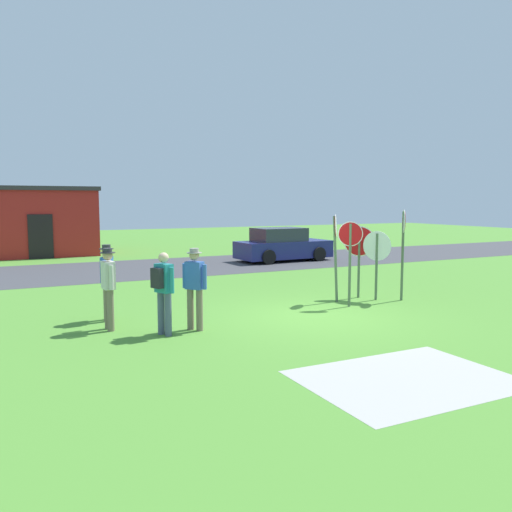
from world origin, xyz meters
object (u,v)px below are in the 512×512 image
at_px(parked_car_on_street, 282,246).
at_px(stop_sign_low_front, 350,250).
at_px(person_near_signs, 108,284).
at_px(stop_sign_rear_left, 336,244).
at_px(person_with_sunhat, 107,278).
at_px(person_holding_notes, 195,284).
at_px(stop_sign_tallest, 359,249).
at_px(person_in_teal, 163,288).
at_px(stop_sign_leaning_right, 403,240).
at_px(stop_sign_center_cluster, 377,253).

height_order(parked_car_on_street, stop_sign_low_front, stop_sign_low_front).
bearing_deg(person_near_signs, stop_sign_rear_left, 4.18).
bearing_deg(parked_car_on_street, person_with_sunhat, -137.56).
relative_size(person_near_signs, person_holding_notes, 1.00).
distance_m(stop_sign_tallest, stop_sign_rear_left, 0.99).
xyz_separation_m(stop_sign_low_front, person_in_teal, (-5.13, -0.68, -0.48)).
distance_m(stop_sign_leaning_right, person_with_sunhat, 7.80).
distance_m(stop_sign_tallest, person_holding_notes, 5.63).
relative_size(parked_car_on_street, stop_sign_low_front, 1.99).
distance_m(stop_sign_low_front, person_near_signs, 6.05).
bearing_deg(stop_sign_center_cluster, parked_car_on_street, 75.96).
relative_size(person_with_sunhat, person_in_teal, 1.03).
bearing_deg(person_with_sunhat, stop_sign_center_cluster, -6.15).
bearing_deg(person_with_sunhat, stop_sign_rear_left, -4.58).
bearing_deg(person_in_teal, parked_car_on_street, 50.39).
xyz_separation_m(person_near_signs, person_with_sunhat, (0.15, 0.92, 0.00)).
xyz_separation_m(stop_sign_leaning_right, person_holding_notes, (-6.22, -0.62, -0.67)).
bearing_deg(person_holding_notes, person_in_teal, -170.75).
xyz_separation_m(person_in_teal, person_holding_notes, (0.71, 0.12, 0.00)).
xyz_separation_m(stop_sign_center_cluster, person_in_teal, (-6.34, -1.10, -0.31)).
xyz_separation_m(stop_sign_rear_left, stop_sign_center_cluster, (1.17, -0.29, -0.28)).
distance_m(person_near_signs, person_with_sunhat, 0.93).
bearing_deg(person_holding_notes, stop_sign_low_front, 7.34).
relative_size(stop_sign_low_front, person_near_signs, 1.26).
distance_m(person_with_sunhat, person_in_teal, 2.01).
xyz_separation_m(stop_sign_tallest, person_in_teal, (-6.13, -1.60, -0.40)).
height_order(parked_car_on_street, person_holding_notes, person_holding_notes).
xyz_separation_m(stop_sign_low_front, person_with_sunhat, (-5.88, 1.18, -0.48)).
relative_size(stop_sign_leaning_right, person_near_signs, 1.43).
relative_size(parked_car_on_street, person_near_signs, 2.52).
bearing_deg(stop_sign_center_cluster, stop_sign_low_front, -161.04).
xyz_separation_m(stop_sign_rear_left, stop_sign_low_front, (-0.05, -0.71, -0.10)).
relative_size(stop_sign_low_front, stop_sign_center_cluster, 1.16).
height_order(stop_sign_center_cluster, person_near_signs, stop_sign_center_cluster).
xyz_separation_m(stop_sign_tallest, stop_sign_low_front, (-1.00, -0.92, 0.08)).
bearing_deg(person_in_teal, stop_sign_tallest, 14.65).
height_order(stop_sign_leaning_right, person_in_teal, stop_sign_leaning_right).
bearing_deg(person_with_sunhat, stop_sign_tallest, -2.20).
xyz_separation_m(parked_car_on_street, stop_sign_tallest, (-2.57, -8.90, 0.70)).
xyz_separation_m(stop_sign_leaning_right, person_in_teal, (-6.93, -0.74, -0.67)).
height_order(person_with_sunhat, person_holding_notes, same).
bearing_deg(person_near_signs, person_holding_notes, -27.33).
relative_size(parked_car_on_street, stop_sign_leaning_right, 1.76).
height_order(stop_sign_tallest, person_in_teal, stop_sign_tallest).
bearing_deg(person_holding_notes, parked_car_on_street, 52.46).
distance_m(stop_sign_low_front, person_in_teal, 5.20).
bearing_deg(stop_sign_tallest, stop_sign_leaning_right, -47.17).
height_order(stop_sign_tallest, person_holding_notes, stop_sign_tallest).
height_order(stop_sign_low_front, stop_sign_center_cluster, stop_sign_low_front).
bearing_deg(stop_sign_rear_left, person_holding_notes, -164.05).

